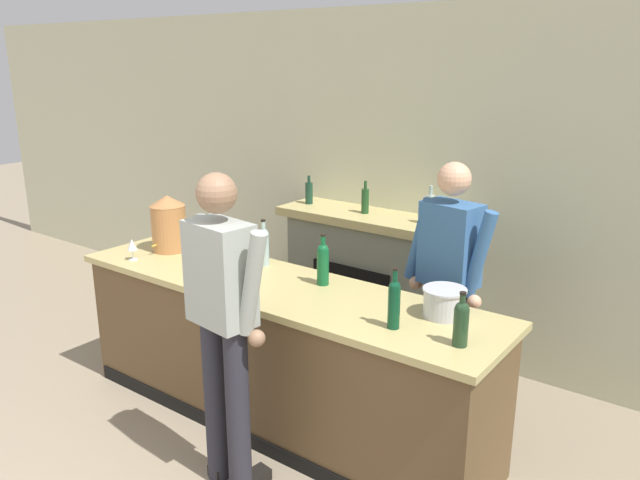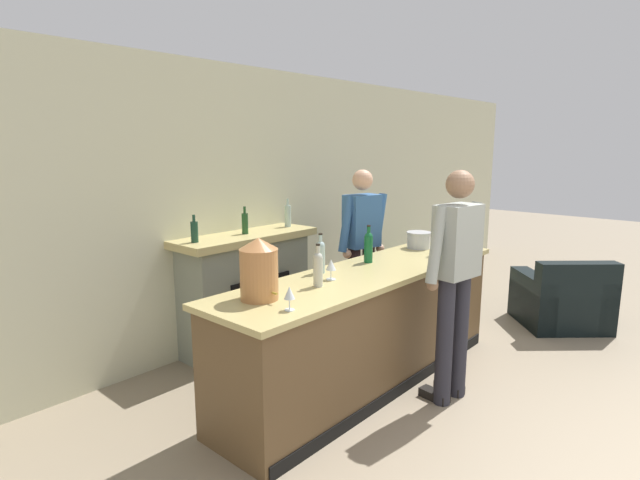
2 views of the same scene
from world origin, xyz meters
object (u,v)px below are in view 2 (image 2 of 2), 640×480
at_px(fireplace_stone, 246,290).
at_px(wine_bottle_chardonnay_pale, 368,246).
at_px(wine_glass_by_dispenser, 289,294).
at_px(person_customer, 455,276).
at_px(wine_bottle_port_short, 320,255).
at_px(wine_bottle_cabernet_heavy, 318,268).
at_px(wine_bottle_rose_blush, 439,239).
at_px(copper_dispenser, 259,269).
at_px(person_bartender, 362,245).
at_px(armchair_black, 563,303).
at_px(ice_bucket_steel, 419,240).
at_px(potted_plant_corner, 426,270).
at_px(wine_bottle_burgundy_dark, 456,236).
at_px(wine_glass_mid_counter, 331,266).

height_order(fireplace_stone, wine_bottle_chardonnay_pale, fireplace_stone).
relative_size(wine_bottle_chardonnay_pale, wine_glass_by_dispenser, 2.15).
relative_size(person_customer, wine_bottle_port_short, 5.58).
height_order(wine_bottle_cabernet_heavy, wine_bottle_rose_blush, wine_bottle_rose_blush).
height_order(wine_bottle_port_short, wine_bottle_rose_blush, wine_bottle_rose_blush).
bearing_deg(wine_glass_by_dispenser, copper_dispenser, 84.68).
height_order(fireplace_stone, person_bartender, person_bartender).
bearing_deg(copper_dispenser, armchair_black, -14.26).
distance_m(ice_bucket_steel, wine_bottle_rose_blush, 0.34).
height_order(person_bartender, wine_bottle_chardonnay_pale, person_bartender).
xyz_separation_m(person_bartender, ice_bucket_steel, (0.23, -0.53, 0.09)).
bearing_deg(potted_plant_corner, wine_bottle_chardonnay_pale, -161.97).
xyz_separation_m(wine_bottle_port_short, wine_bottle_burgundy_dark, (1.62, -0.36, -0.02)).
bearing_deg(wine_bottle_cabernet_heavy, wine_bottle_chardonnay_pale, 11.73).
bearing_deg(armchair_black, wine_glass_by_dispenser, 170.55).
xyz_separation_m(person_bartender, wine_glass_by_dispenser, (-1.98, -0.93, 0.11)).
bearing_deg(copper_dispenser, wine_bottle_cabernet_heavy, -10.02).
bearing_deg(wine_glass_mid_counter, wine_glass_by_dispenser, -159.06).
relative_size(fireplace_stone, wine_bottle_rose_blush, 4.38).
bearing_deg(wine_bottle_port_short, person_bartender, 21.51).
distance_m(copper_dispenser, ice_bucket_steel, 2.19).
bearing_deg(fireplace_stone, wine_bottle_burgundy_dark, -44.49).
height_order(person_customer, wine_bottle_cabernet_heavy, person_customer).
height_order(armchair_black, copper_dispenser, copper_dispenser).
distance_m(wine_glass_by_dispenser, wine_glass_mid_counter, 0.77).
height_order(fireplace_stone, copper_dispenser, fireplace_stone).
xyz_separation_m(person_customer, wine_bottle_port_short, (-0.52, 0.91, 0.11)).
xyz_separation_m(fireplace_stone, ice_bucket_steel, (1.26, -1.17, 0.47)).
xyz_separation_m(armchair_black, copper_dispenser, (-3.62, 0.92, 0.91)).
xyz_separation_m(fireplace_stone, wine_bottle_burgundy_dark, (1.48, -1.46, 0.52)).
height_order(person_customer, wine_bottle_chardonnay_pale, person_customer).
relative_size(person_bartender, ice_bucket_steel, 7.16).
distance_m(wine_bottle_burgundy_dark, wine_glass_mid_counter, 1.73).
bearing_deg(wine_glass_by_dispenser, fireplace_stone, 58.61).
distance_m(fireplace_stone, copper_dispenser, 1.67).
height_order(potted_plant_corner, wine_bottle_rose_blush, wine_bottle_rose_blush).
xyz_separation_m(wine_bottle_burgundy_dark, wine_glass_mid_counter, (-1.72, 0.17, -0.02)).
distance_m(wine_bottle_port_short, wine_bottle_burgundy_dark, 1.66).
distance_m(person_customer, wine_bottle_rose_blush, 0.91).
xyz_separation_m(potted_plant_corner, wine_bottle_chardonnay_pale, (-2.43, -0.79, 0.81)).
bearing_deg(wine_bottle_chardonnay_pale, wine_bottle_port_short, 173.03).
bearing_deg(wine_bottle_burgundy_dark, wine_bottle_port_short, 167.39).
bearing_deg(person_customer, armchair_black, -4.21).
bearing_deg(wine_bottle_cabernet_heavy, wine_bottle_port_short, 39.05).
relative_size(person_bartender, wine_bottle_burgundy_dark, 6.15).
relative_size(potted_plant_corner, person_customer, 0.38).
bearing_deg(potted_plant_corner, wine_bottle_rose_blush, -147.64).
relative_size(person_customer, wine_glass_by_dispenser, 11.78).
bearing_deg(wine_bottle_chardonnay_pale, wine_bottle_burgundy_dark, -15.46).
height_order(ice_bucket_steel, wine_bottle_burgundy_dark, wine_bottle_burgundy_dark).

